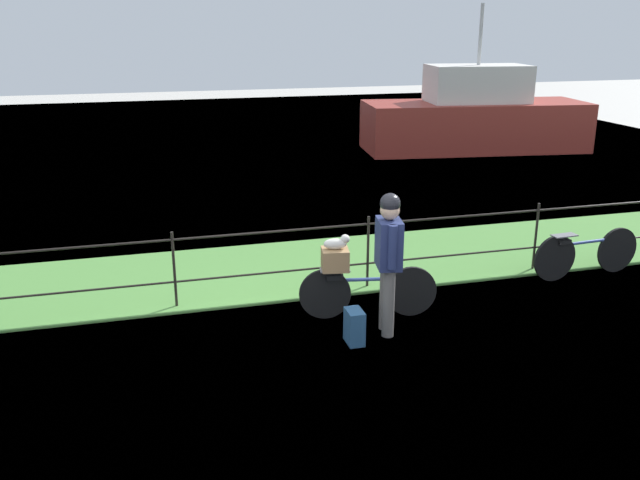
{
  "coord_description": "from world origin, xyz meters",
  "views": [
    {
      "loc": [
        -1.63,
        -6.28,
        3.5
      ],
      "look_at": [
        0.49,
        1.42,
        0.9
      ],
      "focal_mm": 37.96,
      "sensor_mm": 36.0,
      "label": 1
    }
  ],
  "objects": [
    {
      "name": "grass_strip",
      "position": [
        0.0,
        2.87,
        0.01
      ],
      "size": [
        27.0,
        2.4,
        0.03
      ],
      "primitive_type": "cube",
      "color": "#569342",
      "rests_on": "ground"
    },
    {
      "name": "bicycle_parked",
      "position": [
        4.42,
        1.47,
        0.35
      ],
      "size": [
        1.75,
        0.21,
        0.66
      ],
      "color": "black",
      "rests_on": "ground"
    },
    {
      "name": "moored_boat_near",
      "position": [
        7.62,
        10.95,
        0.89
      ],
      "size": [
        6.36,
        2.89,
        3.94
      ],
      "color": "#9E3328",
      "rests_on": "ground"
    },
    {
      "name": "harbor_water",
      "position": [
        0.0,
        11.15,
        0.0
      ],
      "size": [
        30.0,
        30.0,
        0.0
      ],
      "primitive_type": "plane",
      "color": "#426684",
      "rests_on": "ground"
    },
    {
      "name": "ground_plane",
      "position": [
        0.0,
        0.0,
        0.0
      ],
      "size": [
        60.0,
        60.0,
        0.0
      ],
      "primitive_type": "plane",
      "color": "beige"
    },
    {
      "name": "backpack_on_paving",
      "position": [
        0.59,
        0.34,
        0.2
      ],
      "size": [
        0.18,
        0.28,
        0.4
      ],
      "primitive_type": "cube",
      "rotation": [
        0.0,
        0.0,
        1.56
      ],
      "color": "#28517A",
      "rests_on": "ground"
    },
    {
      "name": "terrier_dog",
      "position": [
        0.6,
        1.05,
        0.97
      ],
      "size": [
        0.32,
        0.19,
        0.18
      ],
      "color": "silver",
      "rests_on": "wooden_crate"
    },
    {
      "name": "cyclist_person",
      "position": [
        1.04,
        0.51,
        1.0
      ],
      "size": [
        0.33,
        0.53,
        1.68
      ],
      "color": "slate",
      "rests_on": "ground"
    },
    {
      "name": "iron_fence",
      "position": [
        0.0,
        1.87,
        0.6
      ],
      "size": [
        18.04,
        0.04,
        1.02
      ],
      "color": "#28231E",
      "rests_on": "ground"
    },
    {
      "name": "wooden_crate",
      "position": [
        0.57,
        1.05,
        0.77
      ],
      "size": [
        0.37,
        0.35,
        0.26
      ],
      "primitive_type": "cube",
      "rotation": [
        0.0,
        0.0,
        -0.19
      ],
      "color": "#A87F51",
      "rests_on": "bicycle_main"
    },
    {
      "name": "bicycle_main",
      "position": [
        0.96,
        0.98,
        0.34
      ],
      "size": [
        1.68,
        0.37,
        0.64
      ],
      "color": "black",
      "rests_on": "ground"
    }
  ]
}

